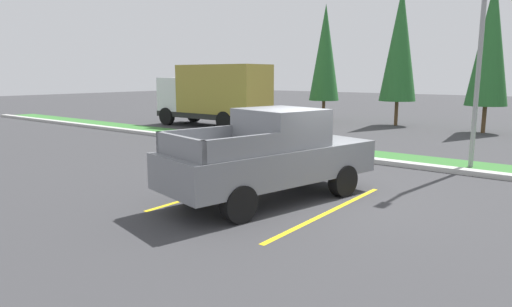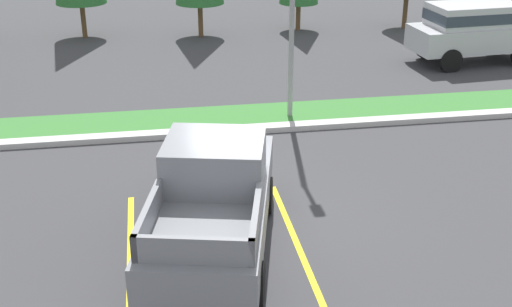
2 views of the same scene
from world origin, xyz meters
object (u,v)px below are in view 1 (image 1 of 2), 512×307
Objects in this scene: pickup_truck_main at (272,155)px; street_light at (480,35)px; cypress_tree_center at (491,42)px; cypress_tree_left_inner at (400,44)px; cargo_truck_distant at (215,93)px; cypress_tree_leftmost at (325,53)px.

street_light is at bearing 66.15° from pickup_truck_main.
pickup_truck_main is 0.73× the size of cypress_tree_center.
cargo_truck_distant is at bearing -139.18° from cypress_tree_left_inner.
pickup_truck_main is at bearing -113.85° from street_light.
cargo_truck_distant is at bearing 164.91° from street_light.
cypress_tree_leftmost is (3.21, 6.55, 2.35)m from cargo_truck_distant.
cypress_tree_left_inner is at bearing 101.63° from pickup_truck_main.
cypress_tree_center reaches higher than cargo_truck_distant.
street_light is (14.14, -3.81, 2.15)m from cargo_truck_distant.
cypress_tree_center is (9.31, -0.41, 0.24)m from cypress_tree_leftmost.
cargo_truck_distant is at bearing 137.92° from pickup_truck_main.
street_light is at bearing -43.48° from cypress_tree_leftmost.
street_light is 12.32m from cypress_tree_left_inner.
cypress_tree_center reaches higher than cypress_tree_leftmost.
cargo_truck_distant is 7.66m from cypress_tree_leftmost.
pickup_truck_main is 17.67m from cypress_tree_left_inner.
cargo_truck_distant is 0.96× the size of cypress_tree_leftmost.
cypress_tree_center is at bearing -2.50° from cypress_tree_leftmost.
cypress_tree_left_inner reaches higher than street_light.
cypress_tree_leftmost is (-8.10, 16.76, 3.16)m from pickup_truck_main.
cypress_tree_center is (4.70, -0.61, -0.15)m from cypress_tree_left_inner.
pickup_truck_main is at bearing -78.37° from cypress_tree_left_inner.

